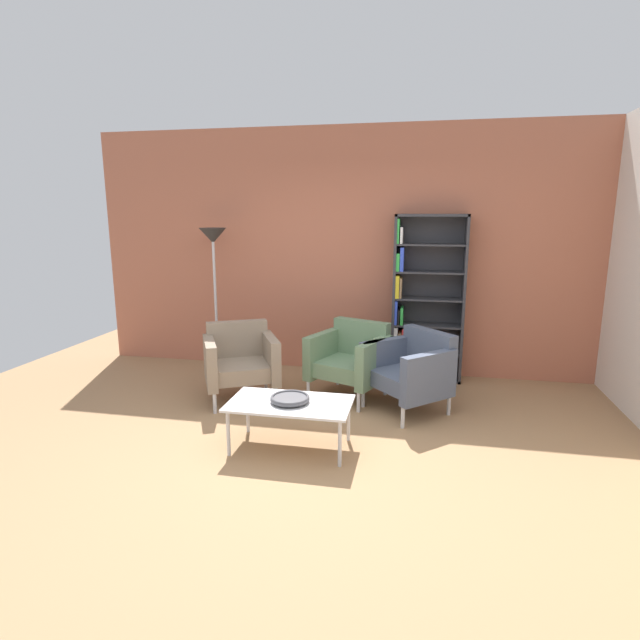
{
  "coord_description": "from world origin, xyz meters",
  "views": [
    {
      "loc": [
        0.82,
        -3.57,
        1.9
      ],
      "look_at": [
        -0.08,
        0.84,
        0.95
      ],
      "focal_mm": 28.25,
      "sensor_mm": 36.0,
      "label": 1
    }
  ],
  "objects_px": {
    "decorative_bowl": "(290,398)",
    "armchair_spare_guest": "(411,369)",
    "floor_lamp_torchiere": "(214,253)",
    "armchair_corner_red": "(240,360)",
    "bookshelf_tall": "(423,300)",
    "coffee_table_low": "(290,406)",
    "armchair_by_bookshelf": "(351,358)"
  },
  "relations": [
    {
      "from": "coffee_table_low",
      "to": "decorative_bowl",
      "type": "bearing_deg",
      "value": 180.0
    },
    {
      "from": "coffee_table_low",
      "to": "armchair_spare_guest",
      "type": "distance_m",
      "value": 1.41
    },
    {
      "from": "armchair_corner_red",
      "to": "armchair_spare_guest",
      "type": "relative_size",
      "value": 0.97
    },
    {
      "from": "decorative_bowl",
      "to": "bookshelf_tall",
      "type": "bearing_deg",
      "value": 63.63
    },
    {
      "from": "floor_lamp_torchiere",
      "to": "armchair_by_bookshelf",
      "type": "bearing_deg",
      "value": -17.75
    },
    {
      "from": "decorative_bowl",
      "to": "coffee_table_low",
      "type": "bearing_deg",
      "value": 0.0
    },
    {
      "from": "decorative_bowl",
      "to": "floor_lamp_torchiere",
      "type": "distance_m",
      "value": 2.56
    },
    {
      "from": "bookshelf_tall",
      "to": "coffee_table_low",
      "type": "bearing_deg",
      "value": -116.37
    },
    {
      "from": "decorative_bowl",
      "to": "floor_lamp_torchiere",
      "type": "bearing_deg",
      "value": 127.1
    },
    {
      "from": "bookshelf_tall",
      "to": "coffee_table_low",
      "type": "relative_size",
      "value": 1.9
    },
    {
      "from": "decorative_bowl",
      "to": "armchair_spare_guest",
      "type": "relative_size",
      "value": 0.34
    },
    {
      "from": "coffee_table_low",
      "to": "armchair_spare_guest",
      "type": "xyz_separation_m",
      "value": [
        0.95,
        1.04,
        0.05
      ]
    },
    {
      "from": "floor_lamp_torchiere",
      "to": "decorative_bowl",
      "type": "bearing_deg",
      "value": -52.9
    },
    {
      "from": "bookshelf_tall",
      "to": "decorative_bowl",
      "type": "xyz_separation_m",
      "value": [
        -1.03,
        -2.08,
        -0.5
      ]
    },
    {
      "from": "armchair_by_bookshelf",
      "to": "armchair_corner_red",
      "type": "bearing_deg",
      "value": -142.47
    },
    {
      "from": "coffee_table_low",
      "to": "armchair_corner_red",
      "type": "xyz_separation_m",
      "value": [
        -0.8,
        1.02,
        0.05
      ]
    },
    {
      "from": "bookshelf_tall",
      "to": "armchair_corner_red",
      "type": "height_order",
      "value": "bookshelf_tall"
    },
    {
      "from": "decorative_bowl",
      "to": "floor_lamp_torchiere",
      "type": "relative_size",
      "value": 0.18
    },
    {
      "from": "armchair_spare_guest",
      "to": "coffee_table_low",
      "type": "bearing_deg",
      "value": -85.41
    },
    {
      "from": "bookshelf_tall",
      "to": "armchair_by_bookshelf",
      "type": "height_order",
      "value": "bookshelf_tall"
    },
    {
      "from": "coffee_table_low",
      "to": "floor_lamp_torchiere",
      "type": "height_order",
      "value": "floor_lamp_torchiere"
    },
    {
      "from": "coffee_table_low",
      "to": "armchair_by_bookshelf",
      "type": "xyz_separation_m",
      "value": [
        0.31,
        1.32,
        0.05
      ]
    },
    {
      "from": "decorative_bowl",
      "to": "armchair_corner_red",
      "type": "bearing_deg",
      "value": 128.21
    },
    {
      "from": "armchair_corner_red",
      "to": "bookshelf_tall",
      "type": "bearing_deg",
      "value": 2.85
    },
    {
      "from": "coffee_table_low",
      "to": "armchair_corner_red",
      "type": "distance_m",
      "value": 1.3
    },
    {
      "from": "bookshelf_tall",
      "to": "floor_lamp_torchiere",
      "type": "xyz_separation_m",
      "value": [
        -2.45,
        -0.21,
        0.52
      ]
    },
    {
      "from": "bookshelf_tall",
      "to": "armchair_by_bookshelf",
      "type": "relative_size",
      "value": 2.11
    },
    {
      "from": "decorative_bowl",
      "to": "armchair_spare_guest",
      "type": "distance_m",
      "value": 1.41
    },
    {
      "from": "armchair_spare_guest",
      "to": "bookshelf_tall",
      "type": "bearing_deg",
      "value": 132.16
    },
    {
      "from": "armchair_by_bookshelf",
      "to": "armchair_spare_guest",
      "type": "bearing_deg",
      "value": -1.03
    },
    {
      "from": "armchair_corner_red",
      "to": "armchair_spare_guest",
      "type": "xyz_separation_m",
      "value": [
        1.75,
        0.03,
        0.0
      ]
    },
    {
      "from": "bookshelf_tall",
      "to": "armchair_spare_guest",
      "type": "bearing_deg",
      "value": -94.64
    }
  ]
}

